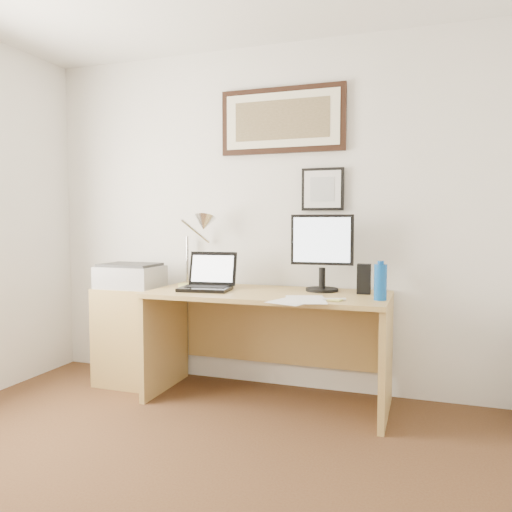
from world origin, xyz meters
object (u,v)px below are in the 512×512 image
at_px(book, 178,287).
at_px(printer, 131,276).
at_px(water_bottle, 380,282).
at_px(side_cabinet, 134,335).
at_px(laptop, 208,281).
at_px(lcd_monitor, 322,249).
at_px(desk, 271,324).

relative_size(book, printer, 0.64).
height_order(water_bottle, printer, water_bottle).
xyz_separation_m(water_bottle, book, (-1.39, 0.06, -0.10)).
height_order(side_cabinet, laptop, laptop).
bearing_deg(book, lcd_monitor, 11.35).
height_order(book, laptop, laptop).
bearing_deg(desk, laptop, -166.02).
relative_size(water_bottle, lcd_monitor, 0.42).
bearing_deg(book, water_bottle, -2.47).
height_order(water_bottle, lcd_monitor, lcd_monitor).
xyz_separation_m(side_cabinet, water_bottle, (1.82, -0.15, 0.49)).
bearing_deg(desk, water_bottle, -13.99).
relative_size(lcd_monitor, printer, 1.18).
height_order(side_cabinet, water_bottle, water_bottle).
distance_m(water_bottle, laptop, 1.18).
relative_size(desk, laptop, 4.37).
relative_size(laptop, printer, 0.83).
height_order(desk, printer, printer).
height_order(book, lcd_monitor, lcd_monitor).
height_order(water_bottle, laptop, laptop).
relative_size(water_bottle, printer, 0.50).
height_order(desk, lcd_monitor, lcd_monitor).
bearing_deg(water_bottle, side_cabinet, 175.26).
bearing_deg(printer, laptop, -4.87).
xyz_separation_m(desk, printer, (-1.08, -0.05, 0.30)).
bearing_deg(printer, water_bottle, -4.24).
xyz_separation_m(water_bottle, laptop, (-1.17, 0.08, -0.05)).
bearing_deg(laptop, desk, 13.98).
bearing_deg(laptop, printer, 175.13).
bearing_deg(water_bottle, lcd_monitor, 147.80).
relative_size(desk, lcd_monitor, 3.08).
relative_size(laptop, lcd_monitor, 0.70).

